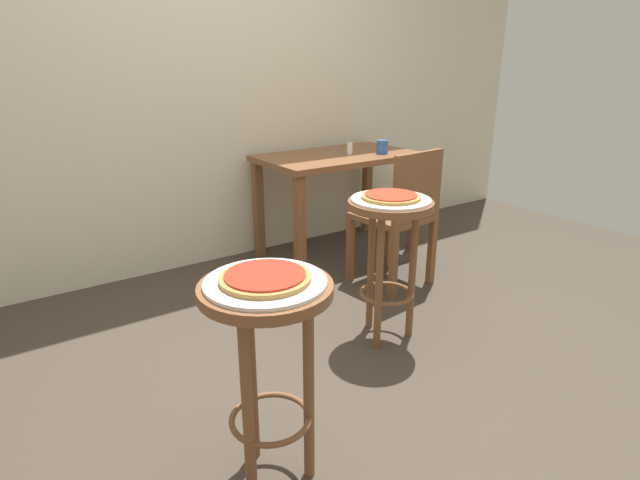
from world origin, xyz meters
The scene contains 12 objects.
ground_plane centered at (0.00, 0.00, 0.00)m, with size 6.00×6.00×0.00m, color #42382D.
back_wall centered at (0.00, 1.65, 1.50)m, with size 6.00×0.10×3.00m, color beige.
stool_foreground centered at (-0.65, -0.39, 0.53)m, with size 0.40×0.40×0.72m.
serving_plate_foreground centered at (-0.65, -0.39, 0.72)m, with size 0.37×0.37×0.01m, color silver.
pizza_foreground centered at (-0.65, -0.39, 0.74)m, with size 0.27×0.27×0.02m.
stool_middle centered at (0.29, 0.10, 0.53)m, with size 0.40×0.40×0.72m.
serving_plate_middle centered at (0.29, 0.10, 0.72)m, with size 0.38×0.38×0.01m, color white.
pizza_middle centered at (0.29, 0.10, 0.74)m, with size 0.28×0.28×0.02m.
dining_table centered at (0.82, 1.23, 0.61)m, with size 1.09×0.64×0.72m.
cup_near_edge centered at (1.09, 1.08, 0.77)m, with size 0.08×0.08×0.09m, color #3360B2.
condiment_shaker centered at (0.88, 1.18, 0.76)m, with size 0.04×0.04×0.08m, color white.
wooden_chair centered at (0.79, 0.54, 0.47)m, with size 0.44×0.44×0.85m.
Camera 1 is at (-1.31, -1.62, 1.34)m, focal length 28.84 mm.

